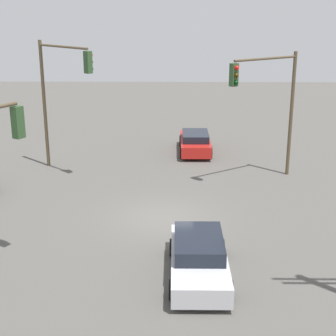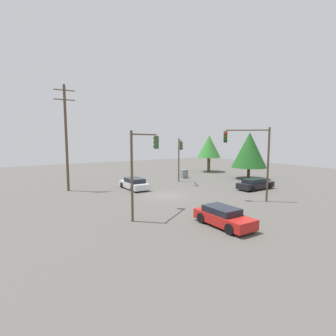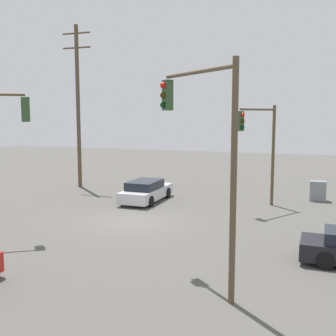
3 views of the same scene
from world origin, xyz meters
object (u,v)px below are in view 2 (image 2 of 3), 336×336
at_px(traffic_signal_main, 180,153).
at_px(traffic_signal_cross, 143,158).
at_px(sedan_red, 223,217).
at_px(traffic_signal_aux, 251,151).
at_px(electrical_cabinet, 184,174).
at_px(sedan_dark, 255,184).
at_px(sedan_silver, 134,184).

xyz_separation_m(traffic_signal_main, traffic_signal_cross, (-10.67, -10.32, 0.43)).
height_order(traffic_signal_main, traffic_signal_cross, traffic_signal_cross).
relative_size(sedan_red, traffic_signal_aux, 0.63).
relative_size(traffic_signal_main, electrical_cabinet, 4.71).
xyz_separation_m(sedan_red, sedan_dark, (12.23, 7.32, -0.03)).
bearing_deg(traffic_signal_main, sedan_dark, 61.71).
height_order(sedan_red, electrical_cabinet, sedan_red).
distance_m(traffic_signal_main, electrical_cabinet, 5.67).
bearing_deg(sedan_red, traffic_signal_cross, -56.23).
xyz_separation_m(traffic_signal_main, electrical_cabinet, (3.16, 3.30, -3.36)).
xyz_separation_m(traffic_signal_cross, electrical_cabinet, (13.83, 13.63, -3.79)).
distance_m(traffic_signal_cross, traffic_signal_aux, 10.67).
xyz_separation_m(sedan_dark, traffic_signal_aux, (-5.05, -3.50, 4.09)).
bearing_deg(traffic_signal_aux, sedan_dark, -103.40).
relative_size(sedan_silver, traffic_signal_aux, 0.67).
distance_m(sedan_red, traffic_signal_aux, 9.09).
height_order(sedan_dark, traffic_signal_cross, traffic_signal_cross).
bearing_deg(traffic_signal_aux, sedan_red, 69.97).
bearing_deg(sedan_red, sedan_dark, -149.10).
bearing_deg(sedan_dark, sedan_silver, -122.95).
relative_size(sedan_red, sedan_silver, 0.94).
distance_m(sedan_red, sedan_dark, 14.25).
height_order(sedan_dark, electrical_cabinet, electrical_cabinet).
relative_size(sedan_silver, traffic_signal_main, 0.79).
distance_m(sedan_silver, electrical_cabinet, 10.66).
height_order(sedan_dark, sedan_silver, sedan_silver).
distance_m(sedan_red, sedan_silver, 14.95).
relative_size(traffic_signal_aux, electrical_cabinet, 5.53).
bearing_deg(traffic_signal_cross, sedan_silver, 34.28).
distance_m(sedan_silver, traffic_signal_cross, 11.23).
distance_m(traffic_signal_cross, electrical_cabinet, 19.78).
bearing_deg(electrical_cabinet, traffic_signal_aux, -102.27).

